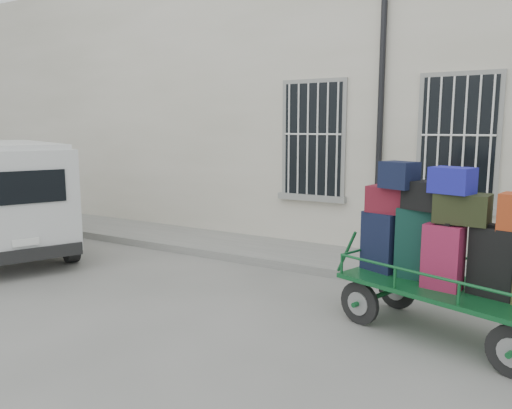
% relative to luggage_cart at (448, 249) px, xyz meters
% --- Properties ---
extents(ground, '(80.00, 80.00, 0.00)m').
position_rel_luggage_cart_xyz_m(ground, '(-2.74, 0.18, -1.08)').
color(ground, slate).
rests_on(ground, ground).
extents(building, '(24.00, 5.15, 6.00)m').
position_rel_luggage_cart_xyz_m(building, '(-2.73, 5.68, 1.92)').
color(building, '#BDB7A1').
rests_on(building, ground).
extents(sidewalk, '(24.00, 1.70, 0.15)m').
position_rel_luggage_cart_xyz_m(sidewalk, '(-2.74, 2.38, -1.00)').
color(sidewalk, slate).
rests_on(sidewalk, ground).
extents(luggage_cart, '(2.90, 1.80, 2.08)m').
position_rel_luggage_cart_xyz_m(luggage_cart, '(0.00, 0.00, 0.00)').
color(luggage_cart, black).
rests_on(luggage_cart, ground).
extents(van, '(4.70, 3.46, 2.21)m').
position_rel_luggage_cart_xyz_m(van, '(-8.30, -0.20, 0.18)').
color(van, silver).
rests_on(van, ground).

